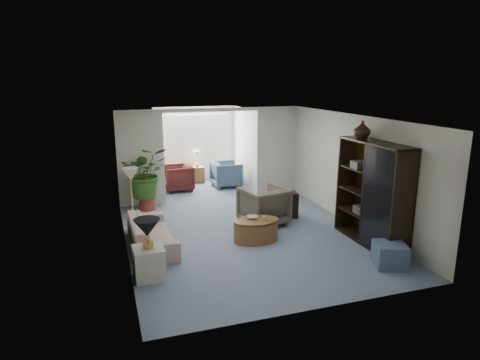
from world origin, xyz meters
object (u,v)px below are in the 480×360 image
object	(u,v)px
table_lamp	(147,228)
plant_pot	(147,203)
floor_lamp	(130,174)
sunroom_chair_blue	(226,174)
entertainment_cabinet	(373,194)
sunroom_table	(197,175)
coffee_bowl	(252,217)
end_table	(149,263)
wingback_chair	(263,206)
coffee_cup	(265,218)
cabinet_urn	(362,130)
side_table_dark	(286,205)
ottoman	(390,255)
framed_picture	(357,152)
coffee_table	(256,230)
sunroom_chair_maroon	(178,178)
sofa	(152,233)

from	to	relation	value
table_lamp	plant_pot	size ratio (longest dim) A/B	1.10
floor_lamp	sunroom_chair_blue	world-z (taller)	floor_lamp
table_lamp	entertainment_cabinet	world-z (taller)	entertainment_cabinet
sunroom_table	coffee_bowl	bearing A→B (deg)	-89.65
end_table	wingback_chair	bearing A→B (deg)	34.16
table_lamp	coffee_cup	world-z (taller)	table_lamp
table_lamp	sunroom_chair_blue	size ratio (longest dim) A/B	0.52
entertainment_cabinet	cabinet_urn	xyz separation A→B (m)	(0.00, 0.50, 1.22)
wingback_chair	side_table_dark	xyz separation A→B (m)	(0.70, 0.30, -0.13)
ottoman	sunroom_table	world-z (taller)	sunroom_table
framed_picture	table_lamp	distance (m)	4.88
side_table_dark	table_lamp	bearing A→B (deg)	-147.85
side_table_dark	ottoman	world-z (taller)	side_table_dark
coffee_table	sunroom_chair_blue	distance (m)	4.49
coffee_table	framed_picture	bearing A→B (deg)	3.38
sunroom_chair_blue	end_table	bearing A→B (deg)	150.08
ottoman	end_table	bearing A→B (deg)	168.03
sunroom_chair_maroon	sunroom_table	xyz separation A→B (m)	(0.75, 0.75, -0.13)
plant_pot	sunroom_chair_blue	bearing A→B (deg)	31.85
framed_picture	ottoman	size ratio (longest dim) A/B	0.95
coffee_bowl	coffee_cup	world-z (taller)	coffee_cup
cabinet_urn	sunroom_table	xyz separation A→B (m)	(-2.24, 5.52, -2.00)
floor_lamp	side_table_dark	world-z (taller)	floor_lamp
framed_picture	sofa	size ratio (longest dim) A/B	0.25
sofa	sunroom_table	xyz separation A→B (m)	(2.00, 4.84, -0.03)
side_table_dark	cabinet_urn	distance (m)	2.65
coffee_table	sunroom_chair_blue	xyz separation A→B (m)	(0.67, 4.44, 0.16)
coffee_bowl	entertainment_cabinet	xyz separation A→B (m)	(2.21, -0.93, 0.56)
plant_pot	sunroom_chair_maroon	xyz separation A→B (m)	(1.08, 1.60, 0.23)
sunroom_table	entertainment_cabinet	bearing A→B (deg)	-69.59
cabinet_urn	ottoman	distance (m)	2.58
coffee_bowl	sunroom_chair_maroon	distance (m)	4.41
sofa	sunroom_chair_maroon	bearing A→B (deg)	-18.76
sofa	end_table	bearing A→B (deg)	169.85
framed_picture	sunroom_chair_maroon	distance (m)	5.53
sunroom_chair_blue	sunroom_table	size ratio (longest dim) A/B	1.65
sunroom_chair_maroon	sunroom_chair_blue	bearing A→B (deg)	88.58
sunroom_chair_maroon	end_table	bearing A→B (deg)	-16.38
coffee_cup	side_table_dark	size ratio (longest dim) A/B	0.16
end_table	coffee_table	size ratio (longest dim) A/B	0.57
side_table_dark	sofa	bearing A→B (deg)	-165.59
sofa	entertainment_cabinet	world-z (taller)	entertainment_cabinet
table_lamp	floor_lamp	world-z (taller)	floor_lamp
framed_picture	floor_lamp	xyz separation A→B (m)	(-4.74, 1.36, -0.45)
coffee_table	ottoman	distance (m)	2.63
plant_pot	side_table_dark	bearing A→B (deg)	-27.73
coffee_table	sunroom_chair_blue	world-z (taller)	sunroom_chair_blue
table_lamp	wingback_chair	bearing A→B (deg)	34.16
framed_picture	entertainment_cabinet	distance (m)	1.19
coffee_table	ottoman	xyz separation A→B (m)	(1.85, -1.88, -0.01)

